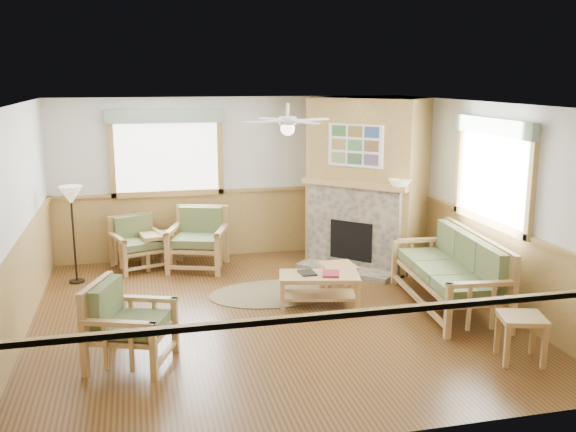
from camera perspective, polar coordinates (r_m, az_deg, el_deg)
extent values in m
cube|color=#523317|center=(8.41, -1.56, -8.85)|extent=(6.00, 6.00, 0.01)
cube|color=white|center=(7.84, -1.67, 9.90)|extent=(6.00, 6.00, 0.01)
cube|color=silver|center=(10.92, -4.87, 3.44)|extent=(6.00, 0.02, 2.70)
cube|color=silver|center=(5.22, 5.24, -6.55)|extent=(6.00, 0.02, 2.70)
cube|color=silver|center=(7.98, -23.21, -0.86)|extent=(0.02, 6.00, 2.70)
cube|color=silver|center=(9.11, 17.20, 1.13)|extent=(0.02, 6.00, 2.70)
cylinder|color=brown|center=(9.19, -1.52, -6.91)|extent=(2.29, 2.29, 0.01)
cube|color=maroon|center=(8.64, 3.85, -5.04)|extent=(0.30, 0.35, 0.03)
cube|color=black|center=(8.67, 1.71, -4.99)|extent=(0.22, 0.28, 0.03)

